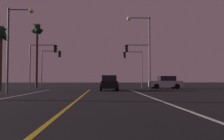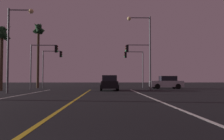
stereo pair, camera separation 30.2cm
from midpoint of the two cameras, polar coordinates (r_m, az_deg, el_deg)
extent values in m
cube|color=silver|center=(12.41, 12.61, -7.91)|extent=(0.16, 32.37, 0.01)
cube|color=gold|center=(12.11, -10.33, -8.07)|extent=(0.16, 32.37, 0.01)
cylinder|color=black|center=(27.66, -3.04, -4.19)|extent=(0.22, 0.68, 0.68)
cylinder|color=black|center=(27.70, 0.70, -4.20)|extent=(0.22, 0.68, 0.68)
cylinder|color=black|center=(24.96, -3.11, -4.39)|extent=(0.22, 0.68, 0.68)
cylinder|color=black|center=(25.01, 1.03, -4.39)|extent=(0.22, 0.68, 0.68)
cube|color=black|center=(26.31, -1.10, -3.59)|extent=(1.80, 4.30, 0.80)
cube|color=black|center=(26.05, -1.09, -2.02)|extent=(1.60, 2.10, 0.64)
cube|color=red|center=(24.20, -2.42, -3.46)|extent=(0.24, 0.08, 0.16)
cube|color=red|center=(24.23, 0.43, -3.46)|extent=(0.24, 0.08, 0.16)
cylinder|color=black|center=(30.60, 10.64, -3.98)|extent=(0.68, 0.22, 0.68)
cylinder|color=black|center=(32.36, 9.92, -3.90)|extent=(0.68, 0.22, 0.68)
cylinder|color=black|center=(31.32, 15.47, -3.90)|extent=(0.68, 0.22, 0.68)
cylinder|color=black|center=(33.04, 14.51, -3.83)|extent=(0.68, 0.22, 0.68)
cube|color=#B7BABF|center=(31.79, 12.65, -3.33)|extent=(4.30, 1.80, 0.80)
cube|color=black|center=(31.86, 13.07, -2.03)|extent=(2.10, 1.60, 0.64)
cube|color=red|center=(31.83, 16.58, -3.11)|extent=(0.08, 0.24, 0.16)
cube|color=red|center=(32.97, 15.90, -3.09)|extent=(0.08, 0.24, 0.16)
cylinder|color=#4C4C51|center=(29.22, 8.88, 0.74)|extent=(0.14, 0.14, 5.59)
cylinder|color=#4C4C51|center=(29.26, 6.10, 6.13)|extent=(2.83, 0.10, 0.10)
cube|color=black|center=(29.02, 3.33, 5.29)|extent=(0.28, 0.36, 0.90)
sphere|color=#3A0605|center=(29.05, 3.01, 5.88)|extent=(0.20, 0.20, 0.20)
sphere|color=#3C2706|center=(29.00, 3.01, 5.30)|extent=(0.20, 0.20, 0.20)
sphere|color=#19E059|center=(28.97, 3.01, 4.71)|extent=(0.20, 0.20, 0.20)
cylinder|color=#4C4C51|center=(30.04, -19.83, 0.70)|extent=(0.14, 0.14, 5.52)
cylinder|color=#4C4C51|center=(29.88, -16.94, 5.90)|extent=(3.06, 0.10, 0.10)
cube|color=black|center=(29.48, -14.07, 5.09)|extent=(0.28, 0.36, 0.90)
sphere|color=#3A0605|center=(29.48, -13.76, 5.68)|extent=(0.20, 0.20, 0.20)
sphere|color=#3C2706|center=(29.44, -13.76, 5.10)|extent=(0.20, 0.20, 0.20)
sphere|color=#19E059|center=(29.41, -13.77, 4.52)|extent=(0.20, 0.20, 0.20)
cylinder|color=#4C4C51|center=(34.62, 7.10, 0.09)|extent=(0.14, 0.14, 5.40)
cylinder|color=#4C4C51|center=(34.65, 4.99, 4.47)|extent=(2.56, 0.10, 0.10)
cube|color=black|center=(34.46, 2.88, 3.75)|extent=(0.28, 0.36, 0.90)
sphere|color=#3A0605|center=(34.48, 2.61, 4.25)|extent=(0.20, 0.20, 0.20)
sphere|color=#3C2706|center=(34.44, 2.61, 3.75)|extent=(0.20, 0.20, 0.20)
sphere|color=#19E059|center=(34.41, 2.61, 3.25)|extent=(0.20, 0.20, 0.20)
cylinder|color=#4C4C51|center=(35.32, -17.16, 0.18)|extent=(0.14, 0.14, 5.46)
cylinder|color=#4C4C51|center=(35.23, -15.08, 4.53)|extent=(2.57, 0.10, 0.10)
cube|color=black|center=(34.92, -13.03, 3.83)|extent=(0.28, 0.36, 0.90)
sphere|color=#3A0605|center=(34.93, -12.76, 4.32)|extent=(0.20, 0.20, 0.20)
sphere|color=#3C2706|center=(34.89, -12.77, 3.83)|extent=(0.20, 0.20, 0.20)
sphere|color=#19E059|center=(34.86, -12.77, 3.34)|extent=(0.20, 0.20, 0.20)
cylinder|color=#4C4C51|center=(22.63, -24.62, 4.43)|extent=(0.18, 0.18, 7.63)
cylinder|color=#4C4C51|center=(22.99, -22.10, 13.60)|extent=(1.99, 0.10, 0.10)
sphere|color=#F9D88C|center=(22.66, -19.67, 13.54)|extent=(0.44, 0.44, 0.44)
cylinder|color=#4C4C51|center=(26.80, 8.92, 4.08)|extent=(0.18, 0.18, 8.44)
cylinder|color=#4C4C51|center=(27.36, 6.34, 12.62)|extent=(2.40, 0.10, 0.10)
sphere|color=#F9D88C|center=(27.18, 3.78, 12.50)|extent=(0.44, 0.44, 0.44)
cylinder|color=#473826|center=(27.90, -26.07, 1.91)|extent=(0.36, 0.36, 6.37)
sphere|color=#19381E|center=(28.36, -25.94, 8.84)|extent=(0.90, 0.90, 0.90)
cone|color=#19381E|center=(28.28, -25.34, 8.55)|extent=(0.99, 1.83, 1.62)
cone|color=#19381E|center=(28.60, -25.69, 8.44)|extent=(2.10, 0.59, 1.79)
cone|color=#19381E|center=(28.61, -26.14, 8.44)|extent=(1.50, 1.43, 1.75)
cone|color=#19381E|center=(28.03, -25.92, 8.66)|extent=(1.85, 1.28, 2.09)
cylinder|color=#473826|center=(35.44, -18.26, 2.80)|extent=(0.36, 0.36, 8.69)
sphere|color=#19381E|center=(36.14, -18.17, 10.08)|extent=(0.90, 0.90, 0.90)
cone|color=#19381E|center=(36.10, -17.69, 9.84)|extent=(1.04, 2.03, 1.63)
cone|color=#19381E|center=(36.39, -18.01, 9.75)|extent=(1.44, 0.65, 1.72)
cone|color=#19381E|center=(36.36, -18.43, 9.77)|extent=(1.33, 1.40, 1.64)
cone|color=#19381E|center=(35.98, -18.60, 9.90)|extent=(1.66, 1.73, 1.85)
cone|color=#19381E|center=(35.82, -18.07, 9.94)|extent=(1.78, 1.28, 1.53)
camera|label=1|loc=(0.15, -92.37, 0.10)|focal=37.15mm
camera|label=2|loc=(0.15, 87.63, -0.10)|focal=37.15mm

